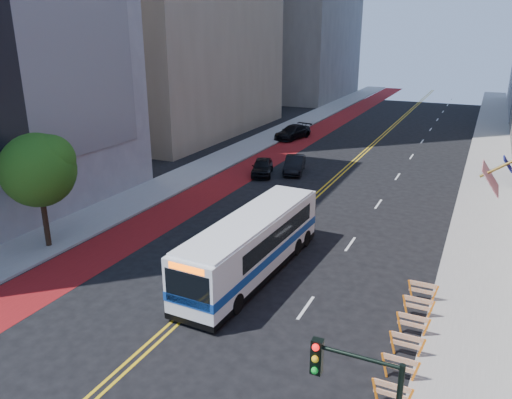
{
  "coord_description": "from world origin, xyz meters",
  "views": [
    {
      "loc": [
        11.26,
        -13.37,
        12.27
      ],
      "look_at": [
        1.32,
        8.0,
        4.2
      ],
      "focal_mm": 35.0,
      "sensor_mm": 36.0,
      "label": 1
    }
  ],
  "objects": [
    {
      "name": "lane_dashes",
      "position": [
        4.8,
        38.0,
        0.01
      ],
      "size": [
        0.14,
        98.2,
        0.01
      ],
      "color": "silver",
      "rests_on": "ground"
    },
    {
      "name": "car_b",
      "position": [
        -3.92,
        27.46,
        0.75
      ],
      "size": [
        2.64,
        4.79,
        1.5
      ],
      "primitive_type": "imported",
      "rotation": [
        0.0,
        0.0,
        0.25
      ],
      "color": "black",
      "rests_on": "ground"
    },
    {
      "name": "center_line_inner",
      "position": [
        -0.18,
        30.0,
        0.0
      ],
      "size": [
        0.14,
        140.0,
        0.01
      ],
      "primitive_type": "cube",
      "color": "gold",
      "rests_on": "ground"
    },
    {
      "name": "sidewalk_left",
      "position": [
        -12.0,
        30.0,
        0.07
      ],
      "size": [
        4.0,
        140.0,
        0.15
      ],
      "primitive_type": "cube",
      "color": "gray",
      "rests_on": "ground"
    },
    {
      "name": "ground",
      "position": [
        0.0,
        0.0,
        0.0
      ],
      "size": [
        160.0,
        160.0,
        0.0
      ],
      "primitive_type": "plane",
      "color": "black",
      "rests_on": "ground"
    },
    {
      "name": "car_c",
      "position": [
        -9.3,
        41.05,
        0.79
      ],
      "size": [
        3.43,
        5.82,
        1.58
      ],
      "primitive_type": "imported",
      "rotation": [
        0.0,
        0.0,
        -0.24
      ],
      "color": "black",
      "rests_on": "ground"
    },
    {
      "name": "bus_lane_paint",
      "position": [
        -8.1,
        30.0,
        0.0
      ],
      "size": [
        3.6,
        140.0,
        0.01
      ],
      "primitive_type": "cube",
      "color": "maroon",
      "rests_on": "ground"
    },
    {
      "name": "car_a",
      "position": [
        -6.23,
        25.53,
        0.73
      ],
      "size": [
        3.03,
        4.63,
        1.46
      ],
      "primitive_type": "imported",
      "rotation": [
        0.0,
        0.0,
        0.33
      ],
      "color": "black",
      "rests_on": "ground"
    },
    {
      "name": "center_line_outer",
      "position": [
        0.18,
        30.0,
        0.0
      ],
      "size": [
        0.14,
        140.0,
        0.01
      ],
      "primitive_type": "cube",
      "color": "gold",
      "rests_on": "ground"
    },
    {
      "name": "transit_bus",
      "position": [
        1.07,
        8.15,
        1.68
      ],
      "size": [
        3.03,
        11.8,
        3.22
      ],
      "rotation": [
        0.0,
        0.0,
        -0.04
      ],
      "color": "white",
      "rests_on": "ground"
    },
    {
      "name": "sidewalk_right",
      "position": [
        12.0,
        30.0,
        0.07
      ],
      "size": [
        4.0,
        140.0,
        0.15
      ],
      "primitive_type": "cube",
      "color": "gray",
      "rests_on": "ground"
    },
    {
      "name": "street_tree",
      "position": [
        -11.24,
        6.04,
        4.91
      ],
      "size": [
        4.2,
        4.2,
        6.7
      ],
      "color": "black",
      "rests_on": "sidewalk_left"
    },
    {
      "name": "construction_barriers",
      "position": [
        9.6,
        3.42,
        0.68
      ],
      "size": [
        1.42,
        10.91,
        1.0
      ],
      "color": "orange",
      "rests_on": "ground"
    }
  ]
}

